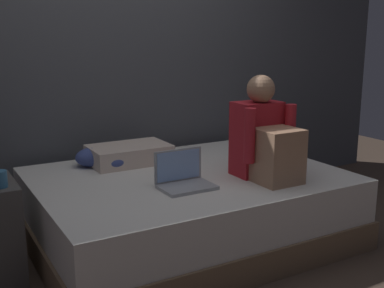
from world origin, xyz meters
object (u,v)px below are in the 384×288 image
Objects in this scene: pillow at (129,154)px; clothes_pile at (103,159)px; mug at (0,179)px; bed at (188,207)px; laptop at (183,178)px; person_sitting at (265,139)px.

pillow is 0.20m from clothes_pile.
clothes_pile is at bearing 33.46° from mug.
laptop is at bearing -124.05° from bed.
laptop is at bearing 171.52° from person_sitting.
bed is 0.68m from clothes_pile.
pillow is at bearing 5.71° from clothes_pile.
person_sitting is at bearing -39.23° from bed.
mug is (-1.56, 0.26, -0.10)m from person_sitting.
bed is 5.95× the size of clothes_pile.
laptop is 3.56× the size of mug.
bed is at bearing -44.98° from clothes_pile.
mug is (-0.94, -0.51, 0.09)m from pillow.
person_sitting is 1.00m from pillow.
laptop is (-0.16, -0.24, 0.29)m from bed.
mug is at bearing -151.62° from pillow.
laptop is 0.57× the size of pillow.
clothes_pile is (-0.82, 0.75, -0.19)m from person_sitting.
bed is 0.70m from person_sitting.
pillow is (-0.23, 0.45, 0.30)m from bed.
mug reaches higher than clothes_pile.
person_sitting is 0.59m from laptop.
laptop is 0.95× the size of clothes_pile.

